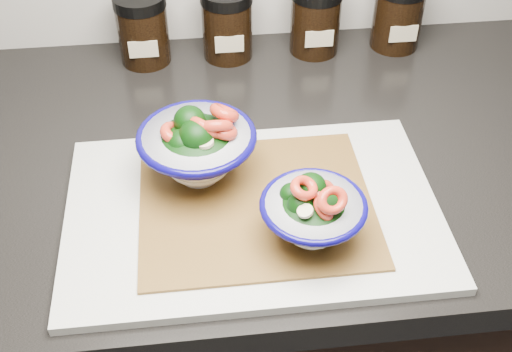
{
  "coord_description": "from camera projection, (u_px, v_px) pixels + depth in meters",
  "views": [
    {
      "loc": [
        -0.23,
        0.78,
        1.46
      ],
      "look_at": [
        -0.17,
        1.32,
        0.96
      ],
      "focal_mm": 45.0,
      "sensor_mm": 36.0,
      "label": 1
    }
  ],
  "objects": [
    {
      "name": "cabinet",
      "position": [
        336.0,
        332.0,
        1.21
      ],
      "size": [
        3.43,
        0.58,
        0.86
      ],
      "primitive_type": "cube",
      "color": "black",
      "rests_on": "ground"
    },
    {
      "name": "cutting_board",
      "position": [
        253.0,
        211.0,
        0.78
      ],
      "size": [
        0.45,
        0.3,
        0.01
      ],
      "primitive_type": "cube",
      "color": "beige",
      "rests_on": "countertop"
    },
    {
      "name": "spice_jar_d",
      "position": [
        398.0,
        14.0,
        1.04
      ],
      "size": [
        0.08,
        0.08,
        0.11
      ],
      "color": "black",
      "rests_on": "countertop"
    },
    {
      "name": "bowl_left",
      "position": [
        197.0,
        147.0,
        0.78
      ],
      "size": [
        0.15,
        0.15,
        0.11
      ],
      "rotation": [
        0.0,
        0.0,
        -0.09
      ],
      "color": "white",
      "rests_on": "bamboo_mat"
    },
    {
      "name": "spice_jar_c",
      "position": [
        315.0,
        19.0,
        1.03
      ],
      "size": [
        0.08,
        0.08,
        0.11
      ],
      "color": "black",
      "rests_on": "countertop"
    },
    {
      "name": "countertop",
      "position": [
        362.0,
        149.0,
        0.91
      ],
      "size": [
        3.5,
        0.6,
        0.04
      ],
      "primitive_type": "cube",
      "color": "black",
      "rests_on": "cabinet"
    },
    {
      "name": "bowl_right",
      "position": [
        312.0,
        214.0,
        0.71
      ],
      "size": [
        0.12,
        0.12,
        0.09
      ],
      "rotation": [
        0.0,
        0.0,
        0.29
      ],
      "color": "white",
      "rests_on": "bamboo_mat"
    },
    {
      "name": "spice_jar_a",
      "position": [
        143.0,
        29.0,
        1.01
      ],
      "size": [
        0.08,
        0.08,
        0.11
      ],
      "color": "black",
      "rests_on": "countertop"
    },
    {
      "name": "spice_jar_b",
      "position": [
        227.0,
        24.0,
        1.02
      ],
      "size": [
        0.08,
        0.08,
        0.11
      ],
      "color": "black",
      "rests_on": "countertop"
    },
    {
      "name": "bamboo_mat",
      "position": [
        256.0,
        204.0,
        0.78
      ],
      "size": [
        0.28,
        0.24,
        0.0
      ],
      "primitive_type": "cube",
      "color": "olive",
      "rests_on": "cutting_board"
    }
  ]
}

